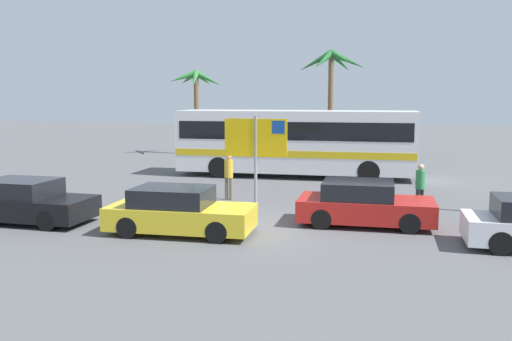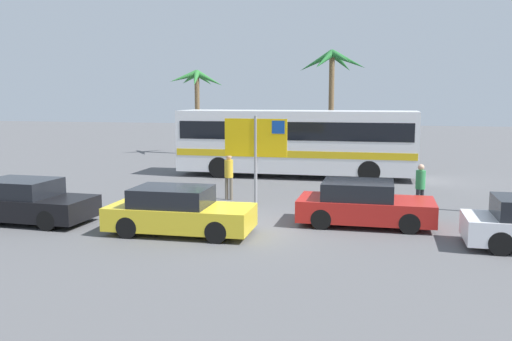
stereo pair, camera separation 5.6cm
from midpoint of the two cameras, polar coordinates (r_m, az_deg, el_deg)
ground at (r=16.60m, az=-2.09°, el=-5.76°), size 120.00×120.00×0.00m
bus_front_coach at (r=26.58m, az=4.23°, el=3.19°), size 11.26×2.71×3.17m
ferry_sign at (r=18.93m, az=0.19°, el=3.04°), size 2.20×0.15×3.20m
car_yellow at (r=15.73m, az=-7.93°, el=-4.22°), size 4.09×1.79×1.32m
car_black at (r=18.42m, az=-22.60°, el=-2.99°), size 4.12×1.98×1.32m
car_red at (r=16.95m, az=11.14°, el=-3.43°), size 4.03×1.93×1.32m
pedestrian_crossing_lot at (r=19.22m, az=16.70°, el=-1.35°), size 0.32×0.32×1.62m
pedestrian_by_bus at (r=20.60m, az=-2.75°, el=-0.22°), size 0.32×0.32×1.74m
palm_tree_seaside at (r=33.33m, az=7.94°, el=10.20°), size 4.05×3.85×6.58m
palm_tree_inland at (r=37.04m, az=-6.10°, el=8.59°), size 3.49×3.63×5.58m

